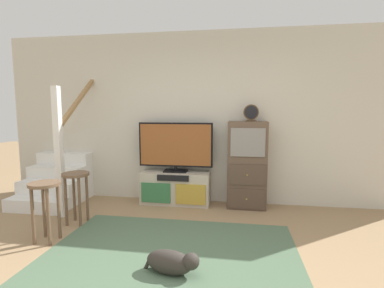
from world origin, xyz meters
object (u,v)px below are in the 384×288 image
object	(u,v)px
media_console	(175,188)
dog	(172,262)
bar_stool_near	(45,198)
desk_clock	(251,113)
television	(176,146)
bar_stool_far	(76,186)
side_cabinet	(247,165)

from	to	relation	value
media_console	dog	distance (m)	2.00
bar_stool_near	desk_clock	bearing A→B (deg)	33.38
television	bar_stool_near	xyz separation A→B (m)	(-1.16, -1.55, -0.41)
bar_stool_near	media_console	bearing A→B (deg)	52.77
bar_stool_far	dog	distance (m)	1.82
desk_clock	dog	world-z (taller)	desk_clock
media_console	bar_stool_near	size ratio (longest dim) A/B	1.59
media_console	television	bearing A→B (deg)	90.00
side_cabinet	desk_clock	distance (m)	0.78
side_cabinet	dog	size ratio (longest dim) A/B	2.43
media_console	side_cabinet	xyz separation A→B (m)	(1.10, 0.01, 0.40)
media_console	dog	bearing A→B (deg)	-78.70
television	bar_stool_near	world-z (taller)	television
media_console	side_cabinet	bearing A→B (deg)	0.52
bar_stool_near	bar_stool_far	xyz separation A→B (m)	(0.06, 0.53, -0.00)
side_cabinet	desk_clock	world-z (taller)	desk_clock
bar_stool_near	bar_stool_far	distance (m)	0.54
side_cabinet	dog	world-z (taller)	side_cabinet
media_console	desk_clock	size ratio (longest dim) A/B	4.35
bar_stool_far	dog	world-z (taller)	bar_stool_far
side_cabinet	bar_stool_far	distance (m)	2.42
television	bar_stool_far	distance (m)	1.55
side_cabinet	desk_clock	xyz separation A→B (m)	(0.04, -0.01, 0.78)
side_cabinet	bar_stool_far	bearing A→B (deg)	-155.62
media_console	desk_clock	xyz separation A→B (m)	(1.15, -0.00, 1.18)
side_cabinet	desk_clock	bearing A→B (deg)	-19.19
television	side_cabinet	size ratio (longest dim) A/B	0.89
bar_stool_near	television	bearing A→B (deg)	53.19
media_console	dog	xyz separation A→B (m)	(0.39, -1.96, -0.14)
desk_clock	bar_stool_far	xyz separation A→B (m)	(-2.25, -0.98, -0.93)
bar_stool_far	dog	bearing A→B (deg)	-32.95
bar_stool_near	dog	size ratio (longest dim) A/B	1.26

